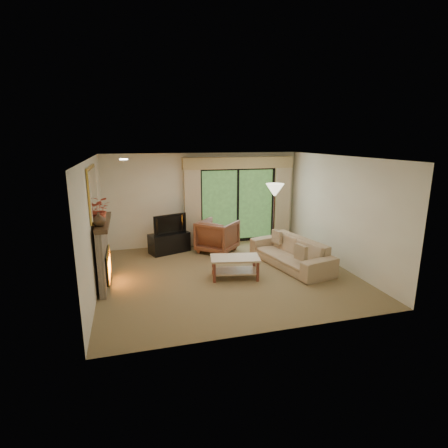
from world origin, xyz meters
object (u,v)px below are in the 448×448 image
object	(u,v)px
media_console	(169,243)
armchair	(217,236)
sofa	(291,253)
coffee_table	(235,267)

from	to	relation	value
media_console	armchair	size ratio (longest dim) A/B	1.10
sofa	coffee_table	distance (m)	1.55
armchair	sofa	bearing A→B (deg)	175.82
armchair	coffee_table	distance (m)	1.90
media_console	armchair	bearing A→B (deg)	-32.45
sofa	coffee_table	xyz separation A→B (m)	(-1.50, -0.37, -0.09)
armchair	coffee_table	xyz separation A→B (m)	(-0.08, -1.89, -0.20)
coffee_table	sofa	bearing A→B (deg)	24.61
armchair	sofa	size ratio (longest dim) A/B	0.42
media_console	armchair	xyz separation A→B (m)	(1.26, -0.29, 0.17)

